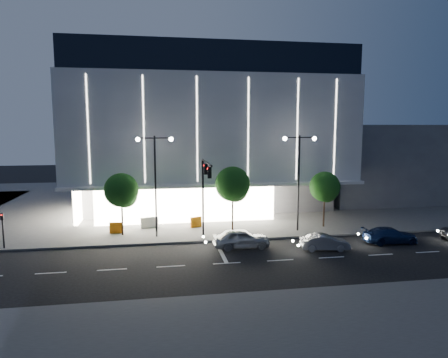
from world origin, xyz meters
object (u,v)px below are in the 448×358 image
car_lead (241,239)px  barrier_a (116,228)px  tree_left (122,192)px  car_second (325,242)px  barrier_c (196,222)px  barrier_d (153,222)px  street_lamp_west (155,171)px  ped_signal_far (3,227)px  street_lamp_east (299,169)px  tree_right (325,188)px  car_third (390,235)px  traffic_mast (205,185)px  tree_mid (233,186)px  barrier_b (146,223)px

car_lead → barrier_a: car_lead is taller
tree_left → car_second: (16.19, -6.72, -3.40)m
barrier_c → barrier_d: size_ratio=1.00×
street_lamp_west → ped_signal_far: 12.76m
ped_signal_far → car_lead: ped_signal_far is taller
car_second → street_lamp_east: bearing=10.2°
barrier_d → tree_right: bearing=-0.4°
street_lamp_east → ped_signal_far: size_ratio=3.00×
car_third → street_lamp_west: bearing=78.4°
car_lead → barrier_d: size_ratio=4.18×
traffic_mast → tree_left: size_ratio=1.24×
tree_right → car_third: bearing=-58.9°
street_lamp_east → barrier_a: 17.58m
ped_signal_far → car_third: bearing=-5.8°
barrier_a → traffic_mast: bearing=-24.6°
car_lead → barrier_a: bearing=60.1°
street_lamp_east → street_lamp_west: bearing=180.0°
street_lamp_east → barrier_c: street_lamp_east is taller
barrier_a → barrier_c: (7.42, 1.05, 0.00)m
street_lamp_east → barrier_a: bearing=174.2°
barrier_a → street_lamp_west: bearing=-19.9°
traffic_mast → tree_left: 7.95m
ped_signal_far → car_third: size_ratio=0.66×
car_second → barrier_c: 12.70m
tree_mid → barrier_a: 11.34m
street_lamp_east → tree_right: bearing=18.6°
tree_mid → car_third: tree_mid is taller
barrier_b → barrier_c: bearing=-18.9°
street_lamp_east → tree_left: street_lamp_east is taller
tree_right → car_second: size_ratio=1.43×
car_second → barrier_b: 16.78m
tree_mid → car_lead: size_ratio=1.34×
tree_left → car_second: size_ratio=1.49×
tree_mid → barrier_d: tree_mid is taller
street_lamp_west → ped_signal_far: (-12.00, -1.50, -4.07)m
tree_right → barrier_d: bearing=171.4°
car_lead → car_second: (6.44, -1.64, -0.15)m
ped_signal_far → barrier_c: (15.74, 4.26, -1.24)m
barrier_a → car_second: bearing=-18.6°
car_third → barrier_d: size_ratio=4.15×
tree_mid → tree_right: 9.01m
street_lamp_east → car_third: (6.49, -4.72, -5.29)m
traffic_mast → ped_signal_far: bearing=175.9°
street_lamp_west → car_lead: bearing=-30.9°
car_lead → barrier_c: (-3.04, 6.82, -0.13)m
street_lamp_east → barrier_d: size_ratio=8.18×
car_lead → tree_right: bearing=-62.2°
car_third → barrier_b: (-20.46, 7.97, -0.01)m
tree_left → barrier_c: size_ratio=5.20×
tree_mid → barrier_b: tree_mid is taller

